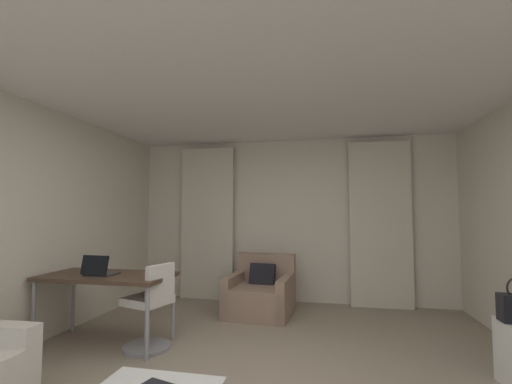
# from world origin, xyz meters

# --- Properties ---
(wall_window) EXTENTS (5.12, 0.06, 2.60)m
(wall_window) POSITION_xyz_m (0.00, 3.03, 1.30)
(wall_window) COLOR beige
(wall_window) RESTS_ON ground
(ceiling) EXTENTS (5.12, 6.12, 0.06)m
(ceiling) POSITION_xyz_m (0.00, 0.00, 2.63)
(ceiling) COLOR white
(ceiling) RESTS_ON wall_left
(curtain_left_panel) EXTENTS (0.90, 0.06, 2.50)m
(curtain_left_panel) POSITION_xyz_m (-1.38, 2.90, 1.25)
(curtain_left_panel) COLOR beige
(curtain_left_panel) RESTS_ON ground
(curtain_right_panel) EXTENTS (0.90, 0.06, 2.50)m
(curtain_right_panel) POSITION_xyz_m (1.38, 2.90, 1.25)
(curtain_right_panel) COLOR beige
(curtain_right_panel) RESTS_ON ground
(armchair) EXTENTS (0.93, 0.92, 0.81)m
(armchair) POSITION_xyz_m (-0.34, 2.23, 0.27)
(armchair) COLOR #997A66
(armchair) RESTS_ON ground
(desk) EXTENTS (1.38, 0.67, 0.74)m
(desk) POSITION_xyz_m (-1.77, 0.81, 0.68)
(desk) COLOR #4C3828
(desk) RESTS_ON ground
(desk_chair) EXTENTS (0.50, 0.50, 0.88)m
(desk_chair) POSITION_xyz_m (-1.23, 0.78, 0.39)
(desk_chair) COLOR gray
(desk_chair) RESTS_ON ground
(laptop) EXTENTS (0.33, 0.26, 0.22)m
(laptop) POSITION_xyz_m (-1.82, 0.75, 0.79)
(laptop) COLOR #2D2D33
(laptop) RESTS_ON desk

